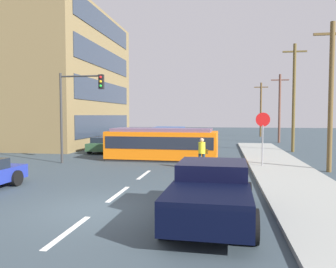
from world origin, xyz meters
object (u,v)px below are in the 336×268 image
at_px(city_bus, 166,137).
at_px(traffic_light_mast, 77,101).
at_px(utility_pole_near, 331,94).
at_px(stop_sign, 263,128).
at_px(utility_pole_far, 280,107).
at_px(utility_pole_mid, 294,96).
at_px(parked_sedan_mid, 107,144).
at_px(pedestrian_crossing, 202,152).
at_px(parked_sedan_far, 126,138).
at_px(utility_pole_distant, 261,108).
at_px(streetcar_tram, 162,144).
at_px(pickup_truck_parked, 211,191).

bearing_deg(city_bus, traffic_light_mast, -115.08).
bearing_deg(utility_pole_near, stop_sign, 166.27).
distance_m(city_bus, utility_pole_far, 14.27).
xyz_separation_m(utility_pole_mid, utility_pole_far, (0.39, 9.03, -0.64)).
distance_m(parked_sedan_mid, stop_sign, 12.80).
bearing_deg(utility_pole_far, pedestrian_crossing, -110.23).
bearing_deg(parked_sedan_far, utility_pole_mid, -15.79).
height_order(traffic_light_mast, utility_pole_mid, utility_pole_mid).
distance_m(pedestrian_crossing, utility_pole_near, 7.07).
relative_size(traffic_light_mast, utility_pole_mid, 0.64).
xyz_separation_m(traffic_light_mast, utility_pole_distant, (13.48, 27.56, 0.05)).
height_order(streetcar_tram, city_bus, streetcar_tram).
xyz_separation_m(pedestrian_crossing, pickup_truck_parked, (0.80, -8.59, -0.15)).
relative_size(pickup_truck_parked, utility_pole_distant, 0.70).
height_order(utility_pole_near, utility_pole_distant, utility_pole_near).
distance_m(pickup_truck_parked, parked_sedan_far, 24.19).
xyz_separation_m(city_bus, utility_pole_mid, (10.02, 0.35, 3.31)).
distance_m(traffic_light_mast, utility_pole_far, 22.78).
distance_m(stop_sign, utility_pole_distant, 27.73).
relative_size(pickup_truck_parked, traffic_light_mast, 0.94).
xyz_separation_m(parked_sedan_mid, parked_sedan_far, (-0.36, 6.66, -0.00)).
xyz_separation_m(city_bus, parked_sedan_mid, (-4.36, -2.14, -0.44)).
height_order(streetcar_tram, parked_sedan_far, streetcar_tram).
bearing_deg(utility_pole_mid, parked_sedan_mid, -170.17).
bearing_deg(pickup_truck_parked, parked_sedan_far, 111.92).
xyz_separation_m(city_bus, utility_pole_far, (10.41, 9.38, 2.68)).
height_order(parked_sedan_far, stop_sign, stop_sign).
bearing_deg(utility_pole_near, pedestrian_crossing, -177.98).
distance_m(stop_sign, traffic_light_mast, 10.75).
distance_m(city_bus, stop_sign, 10.77).
height_order(streetcar_tram, traffic_light_mast, traffic_light_mast).
bearing_deg(utility_pole_near, parked_sedan_mid, 154.02).
bearing_deg(pedestrian_crossing, parked_sedan_far, 120.73).
xyz_separation_m(parked_sedan_far, utility_pole_mid, (14.74, -4.17, 3.75)).
distance_m(pedestrian_crossing, utility_pole_mid, 12.16).
distance_m(parked_sedan_far, utility_pole_mid, 15.77).
bearing_deg(utility_pole_mid, traffic_light_mast, -148.02).
bearing_deg(pickup_truck_parked, parked_sedan_mid, 118.79).
height_order(traffic_light_mast, utility_pole_near, utility_pole_near).
height_order(streetcar_tram, pickup_truck_parked, streetcar_tram).
bearing_deg(utility_pole_mid, utility_pole_near, -90.61).
distance_m(pickup_truck_parked, traffic_light_mast, 12.95).
bearing_deg(utility_pole_mid, pickup_truck_parked, -107.36).
bearing_deg(traffic_light_mast, streetcar_tram, 25.60).
xyz_separation_m(traffic_light_mast, utility_pole_far, (14.32, 17.73, 0.01)).
height_order(streetcar_tram, stop_sign, stop_sign).
xyz_separation_m(city_bus, stop_sign, (6.73, -8.32, 1.13)).
bearing_deg(utility_pole_near, traffic_light_mast, 176.86).
relative_size(pickup_truck_parked, parked_sedan_mid, 1.20).
distance_m(pickup_truck_parked, stop_sign, 9.99).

